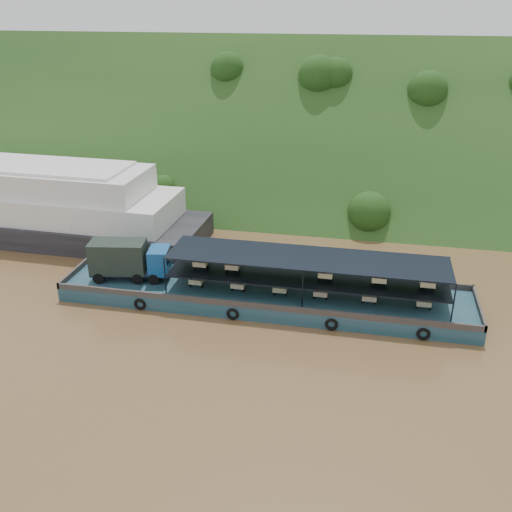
# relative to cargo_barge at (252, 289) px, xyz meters

# --- Properties ---
(ground) EXTENTS (160.00, 160.00, 0.00)m
(ground) POSITION_rel_cargo_barge_xyz_m (1.86, -0.64, -1.16)
(ground) COLOR brown
(ground) RESTS_ON ground
(hillside) EXTENTS (140.00, 39.60, 39.60)m
(hillside) POSITION_rel_cargo_barge_xyz_m (1.86, 35.36, -1.16)
(hillside) COLOR #163413
(hillside) RESTS_ON ground
(cargo_barge) EXTENTS (35.00, 7.18, 4.70)m
(cargo_barge) POSITION_rel_cargo_barge_xyz_m (0.00, 0.00, 0.00)
(cargo_barge) COLOR #123A42
(cargo_barge) RESTS_ON ground
(passenger_ferry) EXTENTS (39.94, 11.01, 8.04)m
(passenger_ferry) POSITION_rel_cargo_barge_xyz_m (-27.50, 10.34, 2.32)
(passenger_ferry) COLOR black
(passenger_ferry) RESTS_ON ground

